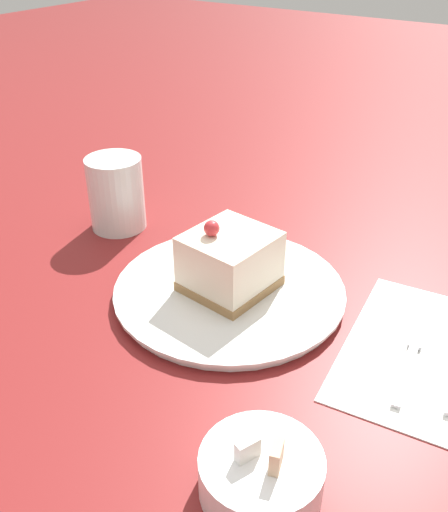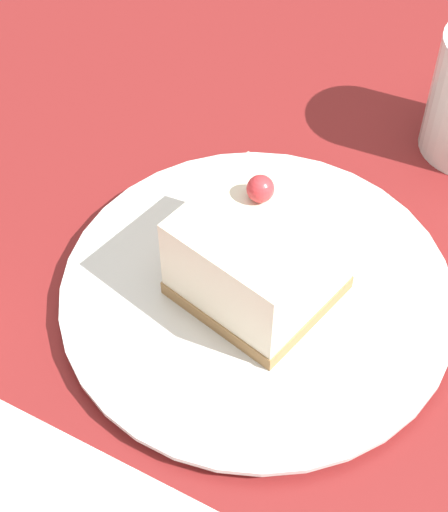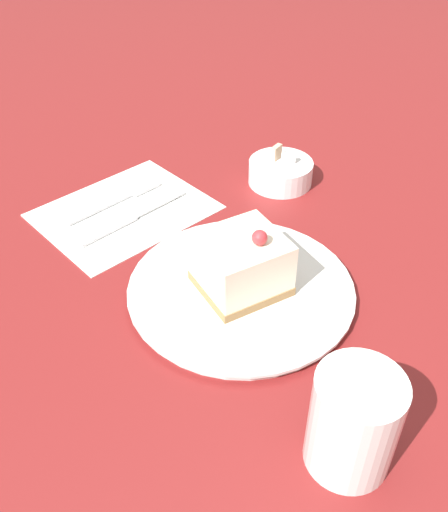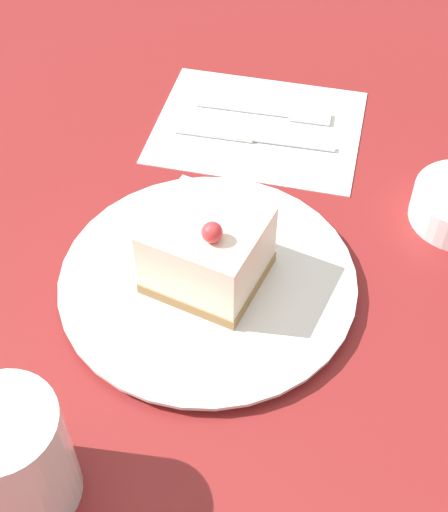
# 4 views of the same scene
# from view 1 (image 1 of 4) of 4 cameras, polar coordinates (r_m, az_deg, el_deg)

# --- Properties ---
(ground_plane) EXTENTS (4.00, 4.00, 0.00)m
(ground_plane) POSITION_cam_1_polar(r_m,az_deg,el_deg) (0.66, 3.15, -4.99)
(ground_plane) COLOR maroon
(plate) EXTENTS (0.27, 0.27, 0.01)m
(plate) POSITION_cam_1_polar(r_m,az_deg,el_deg) (0.67, 0.57, -3.44)
(plate) COLOR silver
(plate) RESTS_ON ground_plane
(cake_slice) EXTENTS (0.10, 0.11, 0.09)m
(cake_slice) POSITION_cam_1_polar(r_m,az_deg,el_deg) (0.65, 0.52, -0.61)
(cake_slice) COLOR #9E7547
(cake_slice) RESTS_ON plate
(napkin) EXTENTS (0.21, 0.25, 0.00)m
(napkin) POSITION_cam_1_polar(r_m,az_deg,el_deg) (0.63, 20.72, -9.49)
(napkin) COLOR white
(napkin) RESTS_ON ground_plane
(knife) EXTENTS (0.04, 0.18, 0.00)m
(knife) POSITION_cam_1_polar(r_m,az_deg,el_deg) (0.64, 18.74, -7.73)
(knife) COLOR silver
(knife) RESTS_ON napkin
(sugar_bowl) EXTENTS (0.10, 0.10, 0.06)m
(sugar_bowl) POSITION_cam_1_polar(r_m,az_deg,el_deg) (0.47, 3.72, -20.89)
(sugar_bowl) COLOR white
(sugar_bowl) RESTS_ON ground_plane
(drinking_glass) EXTENTS (0.08, 0.08, 0.10)m
(drinking_glass) POSITION_cam_1_polar(r_m,az_deg,el_deg) (0.82, -10.73, 6.17)
(drinking_glass) COLOR silver
(drinking_glass) RESTS_ON ground_plane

